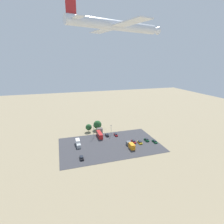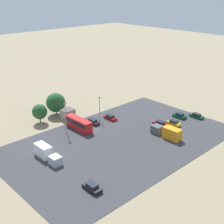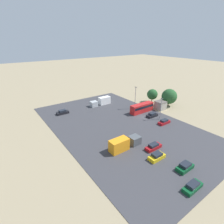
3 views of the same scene
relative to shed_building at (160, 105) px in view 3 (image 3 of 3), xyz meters
name	(u,v)px [view 3 (image 3 of 3)]	position (x,y,z in m)	size (l,w,h in m)	color
ground_plane	(143,117)	(-1.51, 11.35, -1.66)	(400.00, 400.00, 0.00)	gray
parking_lot_surface	(119,125)	(-1.51, 22.30, -1.62)	(63.36, 38.76, 0.08)	#38383D
shed_building	(160,105)	(0.00, 0.00, 0.00)	(3.94, 3.77, 3.30)	#9E998E
bus	(142,108)	(2.10, 8.40, 0.24)	(2.57, 10.04, 3.37)	red
parked_car_0	(63,112)	(18.32, 34.04, -0.92)	(1.93, 4.52, 1.59)	black
parked_car_1	(153,147)	(-17.43, 23.48, -0.97)	(1.78, 4.69, 1.47)	maroon
parked_car_2	(152,115)	(-3.34, 8.44, -0.93)	(1.95, 4.44, 1.55)	black
parked_car_3	(164,122)	(-9.61, 9.51, -0.96)	(1.81, 4.50, 1.49)	maroon
parked_car_4	(185,167)	(-26.76, 23.86, -0.92)	(1.98, 4.19, 1.59)	#0C4723
parked_car_5	(193,187)	(-30.78, 27.57, -0.98)	(1.77, 4.50, 1.43)	#0C4723
parked_car_6	(157,156)	(-20.72, 26.01, -0.92)	(1.97, 4.23, 1.59)	gold
parked_truck_0	(124,144)	(-12.83, 29.69, -0.12)	(2.55, 9.25, 3.20)	#4C5156
parked_truck_1	(102,101)	(18.24, 16.54, -0.14)	(2.45, 9.28, 3.14)	#ADB2B7
tree_near_shed	(169,96)	(0.48, -5.75, 2.51)	(6.31, 6.31, 7.33)	brown
tree_apron_mid	(152,94)	(7.82, -3.61, 1.99)	(4.67, 4.67, 5.98)	brown
light_pole_lot_centre	(161,108)	(-6.51, 8.02, 2.74)	(0.90, 0.28, 7.79)	gray
light_pole_lot_edge	(135,97)	(6.28, 8.15, 3.40)	(0.90, 0.28, 9.09)	gray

